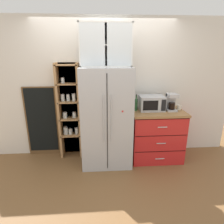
{
  "coord_description": "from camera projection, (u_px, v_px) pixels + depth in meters",
  "views": [
    {
      "loc": [
        -0.12,
        -3.19,
        1.95
      ],
      "look_at": [
        0.1,
        -0.01,
        0.95
      ],
      "focal_mm": 30.74,
      "sensor_mm": 36.0,
      "label": 1
    }
  ],
  "objects": [
    {
      "name": "refrigerator",
      "position": [
        106.0,
        117.0,
        3.36
      ],
      "size": [
        0.85,
        0.74,
        1.72
      ],
      "color": "#B7BABF",
      "rests_on": "ground"
    },
    {
      "name": "counter_cabinet",
      "position": [
        156.0,
        135.0,
        3.58
      ],
      "size": [
        0.95,
        0.65,
        0.94
      ],
      "color": "red",
      "rests_on": "ground"
    },
    {
      "name": "bottle_green",
      "position": [
        136.0,
        104.0,
        3.41
      ],
      "size": [
        0.06,
        0.06,
        0.29
      ],
      "color": "#285B33",
      "rests_on": "counter_cabinet"
    },
    {
      "name": "ground_plane",
      "position": [
        107.0,
        160.0,
        3.63
      ],
      "size": [
        10.58,
        10.58,
        0.0
      ],
      "primitive_type": "plane",
      "color": "brown"
    },
    {
      "name": "mug_cream",
      "position": [
        179.0,
        107.0,
        3.49
      ],
      "size": [
        0.11,
        0.08,
        0.09
      ],
      "color": "silver",
      "rests_on": "counter_cabinet"
    },
    {
      "name": "wall_back_cream",
      "position": [
        105.0,
        89.0,
        3.63
      ],
      "size": [
        4.89,
        0.1,
        2.55
      ],
      "primitive_type": "cube",
      "color": "silver",
      "rests_on": "ground"
    },
    {
      "name": "upper_cabinet",
      "position": [
        106.0,
        45.0,
        3.05
      ],
      "size": [
        0.82,
        0.32,
        0.66
      ],
      "color": "silver",
      "rests_on": "refrigerator"
    },
    {
      "name": "chalkboard_menu",
      "position": [
        42.0,
        122.0,
        3.65
      ],
      "size": [
        0.6,
        0.04,
        1.35
      ],
      "color": "brown",
      "rests_on": "ground"
    },
    {
      "name": "pantry_shelf_column",
      "position": [
        70.0,
        110.0,
        3.58
      ],
      "size": [
        0.45,
        0.27,
        1.77
      ],
      "color": "brown",
      "rests_on": "ground"
    },
    {
      "name": "coffee_maker",
      "position": [
        171.0,
        102.0,
        3.42
      ],
      "size": [
        0.17,
        0.2,
        0.31
      ],
      "color": "#B7B7BC",
      "rests_on": "counter_cabinet"
    },
    {
      "name": "microwave",
      "position": [
        152.0,
        103.0,
        3.44
      ],
      "size": [
        0.44,
        0.33,
        0.26
      ],
      "color": "#B7BABF",
      "rests_on": "counter_cabinet"
    }
  ]
}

